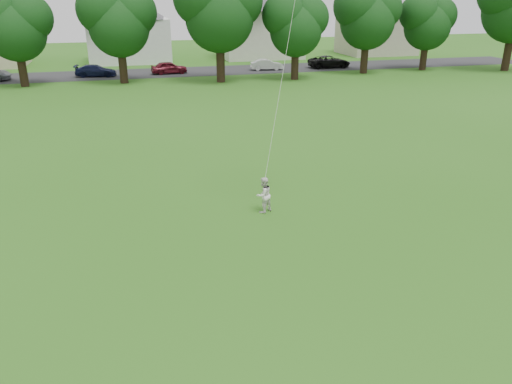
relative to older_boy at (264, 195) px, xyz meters
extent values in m
plane|color=#285E15|center=(-3.31, -5.59, -0.67)|extent=(160.00, 160.00, 0.00)
cube|color=#2D2D30|center=(-3.31, 36.41, -0.67)|extent=(90.00, 7.00, 0.01)
imported|color=silver|center=(0.00, 0.00, 0.00)|extent=(0.82, 0.76, 1.35)
cylinder|color=white|center=(0.61, 0.18, 3.70)|extent=(0.01, 0.01, 6.93)
cylinder|color=black|center=(-12.78, 31.30, 0.86)|extent=(0.70, 0.70, 3.08)
cylinder|color=black|center=(-4.37, 30.86, 0.96)|extent=(0.72, 0.72, 3.27)
cylinder|color=black|center=(4.19, 29.15, 1.21)|extent=(0.76, 0.76, 3.77)
cylinder|color=black|center=(11.19, 28.84, 0.82)|extent=(0.70, 0.70, 2.99)
cylinder|color=black|center=(19.26, 30.80, 0.99)|extent=(0.73, 0.73, 3.33)
cylinder|color=black|center=(26.35, 31.30, 0.80)|extent=(0.69, 0.69, 2.95)
cylinder|color=black|center=(34.44, 28.61, 1.33)|extent=(0.78, 0.78, 4.02)
imported|color=#111737|center=(-6.94, 35.41, -0.10)|extent=(4.06, 2.08, 1.13)
imported|color=maroon|center=(0.14, 35.41, -0.05)|extent=(3.71, 1.77, 1.22)
imported|color=silver|center=(10.34, 35.41, -0.11)|extent=(3.48, 1.52, 1.11)
imported|color=black|center=(17.45, 35.41, -0.03)|extent=(4.58, 2.12, 1.27)
cube|color=white|center=(-3.31, 46.41, 1.75)|extent=(9.10, 7.49, 4.86)
cube|color=beige|center=(12.69, 46.41, 2.14)|extent=(9.58, 7.13, 5.63)
cube|color=#B6AF97|center=(28.69, 46.41, 1.90)|extent=(8.83, 7.29, 5.15)
camera|label=1|loc=(-4.64, -16.25, 6.85)|focal=35.00mm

